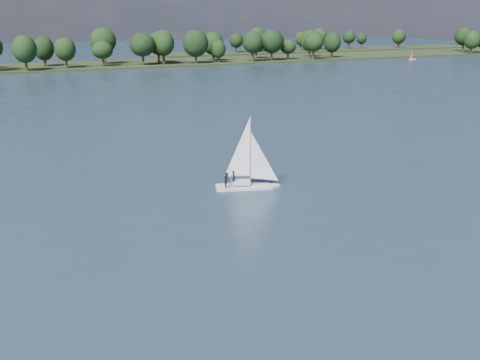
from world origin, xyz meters
name	(u,v)px	position (x,y,z in m)	size (l,w,h in m)	color
ground	(140,108)	(0.00, 100.00, 0.00)	(700.00, 700.00, 0.00)	#233342
far_shore	(63,67)	(0.00, 212.00, 0.00)	(660.00, 40.00, 1.50)	black
far_shore_back	(325,51)	(160.00, 260.00, 0.00)	(220.00, 30.00, 1.40)	black
sailboat	(244,168)	(-5.01, 38.04, 2.56)	(7.22, 4.07, 9.16)	silver
dinghy_orange	(412,57)	(156.80, 182.68, 1.09)	(3.10, 2.25, 4.62)	white
treeline	(18,49)	(-16.11, 208.34, 7.99)	(562.40, 73.96, 17.58)	black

